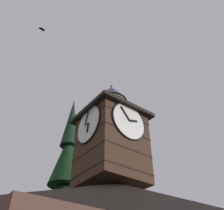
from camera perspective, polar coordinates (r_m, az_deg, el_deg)
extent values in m
cube|color=#422B1E|center=(17.20, -0.15, -10.01)|extent=(3.64, 3.64, 4.82)
cube|color=black|center=(16.44, -0.16, -15.69)|extent=(3.68, 3.68, 0.10)
cube|color=black|center=(16.92, -0.15, -11.90)|extent=(3.68, 3.68, 0.10)
cube|color=black|center=(17.47, -0.14, -8.32)|extent=(3.68, 3.68, 0.10)
cube|color=black|center=(18.09, -0.14, -4.98)|extent=(3.68, 3.68, 0.10)
cylinder|color=white|center=(16.64, 3.69, -3.53)|extent=(2.60, 0.10, 2.60)
torus|color=black|center=(16.63, 3.75, -3.49)|extent=(2.70, 0.10, 2.70)
cube|color=black|center=(16.80, 4.72, -3.48)|extent=(0.66, 0.04, 0.29)
cube|color=black|center=(16.62, 2.95, -1.82)|extent=(0.75, 0.04, 0.87)
sphere|color=black|center=(16.57, 3.94, -3.36)|extent=(0.10, 0.10, 0.10)
cylinder|color=white|center=(16.98, -5.16, -4.21)|extent=(0.10, 2.60, 2.60)
torus|color=black|center=(16.97, -5.23, -4.18)|extent=(0.10, 2.70, 2.70)
cube|color=black|center=(16.72, -5.39, -4.91)|extent=(0.04, 0.25, 0.66)
cube|color=black|center=(17.32, -5.60, -2.88)|extent=(0.04, 0.36, 1.05)
sphere|color=black|center=(16.93, -5.47, -4.08)|extent=(0.10, 0.10, 0.10)
cube|color=black|center=(18.50, -0.13, -3.02)|extent=(4.34, 4.34, 0.25)
cylinder|color=tan|center=(18.97, -0.13, -0.97)|extent=(2.05, 2.05, 1.39)
cylinder|color=#2D2319|center=(18.67, -0.13, -2.26)|extent=(2.11, 2.11, 0.10)
cylinder|color=#2D2319|center=(18.87, -0.13, -1.39)|extent=(2.11, 2.11, 0.10)
cylinder|color=#2D2319|center=(19.08, -0.13, -0.55)|extent=(2.11, 2.11, 0.10)
cylinder|color=#2D2319|center=(19.29, -0.13, 0.28)|extent=(2.11, 2.11, 0.10)
cone|color=#2D3847|center=(19.85, -0.13, 2.36)|extent=(2.35, 2.35, 1.47)
sphere|color=#424C5B|center=(20.40, -0.12, 4.17)|extent=(0.16, 0.16, 0.16)
cone|color=black|center=(22.82, -10.71, -19.82)|extent=(4.13, 4.13, 5.11)
cone|color=#143316|center=(24.20, -9.68, -11.23)|extent=(2.92, 2.92, 5.25)
cone|color=black|center=(26.07, -8.82, -3.69)|extent=(1.71, 1.71, 5.41)
ellipsoid|color=black|center=(22.16, -15.12, 15.76)|extent=(0.14, 0.24, 0.14)
cube|color=black|center=(22.18, -14.83, 15.63)|extent=(0.24, 0.17, 0.11)
cube|color=black|center=(22.15, -15.41, 15.88)|extent=(0.24, 0.17, 0.11)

